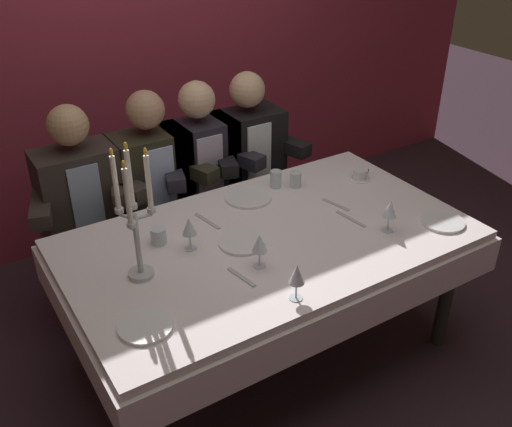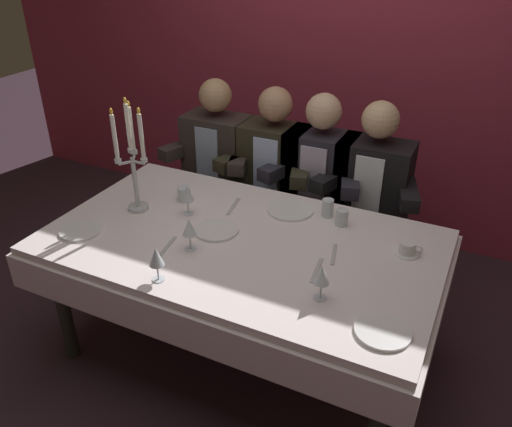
{
  "view_description": "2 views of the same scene",
  "coord_description": "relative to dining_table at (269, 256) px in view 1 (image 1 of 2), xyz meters",
  "views": [
    {
      "loc": [
        -1.28,
        -1.92,
        2.21
      ],
      "look_at": [
        -0.01,
        0.1,
        0.81
      ],
      "focal_mm": 40.54,
      "sensor_mm": 36.0,
      "label": 1
    },
    {
      "loc": [
        1.0,
        -1.89,
        2.09
      ],
      "look_at": [
        0.04,
        0.1,
        0.84
      ],
      "focal_mm": 36.37,
      "sensor_mm": 36.0,
      "label": 2
    }
  ],
  "objects": [
    {
      "name": "coffee_cup_0",
      "position": [
        0.75,
        0.23,
        0.15
      ],
      "size": [
        0.13,
        0.12,
        0.06
      ],
      "color": "white",
      "rests_on": "dining_table"
    },
    {
      "name": "dinner_plate_0",
      "position": [
        0.78,
        -0.35,
        0.13
      ],
      "size": [
        0.22,
        0.22,
        0.01
      ],
      "primitive_type": "cylinder",
      "color": "white",
      "rests_on": "dining_table"
    },
    {
      "name": "dinner_plate_3",
      "position": [
        -0.75,
        -0.29,
        0.13
      ],
      "size": [
        0.21,
        0.21,
        0.01
      ],
      "primitive_type": "cylinder",
      "color": "white",
      "rests_on": "dining_table"
    },
    {
      "name": "wine_glass_2",
      "position": [
        0.5,
        -0.26,
        0.23
      ],
      "size": [
        0.07,
        0.07,
        0.16
      ],
      "color": "silver",
      "rests_on": "dining_table"
    },
    {
      "name": "knife_1",
      "position": [
        -0.19,
        0.27,
        0.12
      ],
      "size": [
        0.05,
        0.19,
        0.01
      ],
      "primitive_type": "cube",
      "rotation": [
        0.0,
        0.0,
        1.74
      ],
      "color": "#B7B7BC",
      "rests_on": "dining_table"
    },
    {
      "name": "dining_table",
      "position": [
        0.0,
        0.0,
        0.0
      ],
      "size": [
        1.94,
        1.14,
        0.74
      ],
      "color": "white",
      "rests_on": "ground_plane"
    },
    {
      "name": "knife_2",
      "position": [
        0.42,
        -0.09,
        0.12
      ],
      "size": [
        0.04,
        0.19,
        0.01
      ],
      "primitive_type": "cube",
      "rotation": [
        0.0,
        0.0,
        1.69
      ],
      "color": "#B7B7BC",
      "rests_on": "dining_table"
    },
    {
      "name": "ground_plane",
      "position": [
        0.0,
        0.0,
        -0.62
      ],
      "size": [
        12.0,
        12.0,
        0.0
      ],
      "primitive_type": "plane",
      "color": "#3A2631"
    },
    {
      "name": "wine_glass_1",
      "position": [
        -0.17,
        -0.18,
        0.23
      ],
      "size": [
        0.07,
        0.07,
        0.16
      ],
      "color": "silver",
      "rests_on": "dining_table"
    },
    {
      "name": "fork_0",
      "position": [
        -0.28,
        -0.21,
        0.12
      ],
      "size": [
        0.04,
        0.17,
        0.01
      ],
      "primitive_type": "cube",
      "rotation": [
        0.0,
        0.0,
        1.73
      ],
      "color": "#B7B7BC",
      "rests_on": "dining_table"
    },
    {
      "name": "water_tumbler_2",
      "position": [
        -0.47,
        0.22,
        0.16
      ],
      "size": [
        0.07,
        0.07,
        0.08
      ],
      "primitive_type": "cylinder",
      "color": "silver",
      "rests_on": "dining_table"
    },
    {
      "name": "wine_glass_0",
      "position": [
        -0.17,
        -0.45,
        0.23
      ],
      "size": [
        0.07,
        0.07,
        0.16
      ],
      "color": "silver",
      "rests_on": "dining_table"
    },
    {
      "name": "water_tumbler_0",
      "position": [
        0.4,
        0.34,
        0.16
      ],
      "size": [
        0.06,
        0.06,
        0.09
      ],
      "primitive_type": "cylinder",
      "color": "silver",
      "rests_on": "dining_table"
    },
    {
      "name": "seated_diner_2",
      "position": [
        0.09,
        0.89,
        0.11
      ],
      "size": [
        0.63,
        0.48,
        1.24
      ],
      "color": "#2A2D26",
      "rests_on": "ground_plane"
    },
    {
      "name": "water_tumbler_1",
      "position": [
        0.3,
        0.4,
        0.17
      ],
      "size": [
        0.06,
        0.06,
        0.1
      ],
      "primitive_type": "cylinder",
      "color": "silver",
      "rests_on": "dining_table"
    },
    {
      "name": "fork_3",
      "position": [
        0.45,
        0.06,
        0.12
      ],
      "size": [
        0.06,
        0.17,
        0.01
      ],
      "primitive_type": "cube",
      "rotation": [
        0.0,
        0.0,
        1.81
      ],
      "color": "#B7B7BC",
      "rests_on": "dining_table"
    },
    {
      "name": "seated_diner_3",
      "position": [
        0.42,
        0.89,
        0.11
      ],
      "size": [
        0.63,
        0.48,
        1.24
      ],
      "color": "#2A2D26",
      "rests_on": "ground_plane"
    },
    {
      "name": "candelabra",
      "position": [
        -0.63,
        0.03,
        0.4
      ],
      "size": [
        0.15,
        0.17,
        0.61
      ],
      "color": "silver",
      "rests_on": "dining_table"
    },
    {
      "name": "back_wall",
      "position": [
        0.0,
        1.66,
        0.73
      ],
      "size": [
        6.0,
        0.12,
        2.7
      ],
      "primitive_type": "cube",
      "color": "#9E2E41",
      "rests_on": "ground_plane"
    },
    {
      "name": "dinner_plate_2",
      "position": [
        -0.14,
        0.01,
        0.13
      ],
      "size": [
        0.22,
        0.22,
        0.01
      ],
      "primitive_type": "cylinder",
      "color": "white",
      "rests_on": "dining_table"
    },
    {
      "name": "seated_diner_1",
      "position": [
        -0.22,
        0.89,
        0.11
      ],
      "size": [
        0.63,
        0.48,
        1.24
      ],
      "color": "#2A2D26",
      "rests_on": "ground_plane"
    },
    {
      "name": "dinner_plate_1",
      "position": [
        0.11,
        0.37,
        0.13
      ],
      "size": [
        0.25,
        0.25,
        0.01
      ],
      "primitive_type": "cylinder",
      "color": "white",
      "rests_on": "dining_table"
    },
    {
      "name": "seated_diner_0",
      "position": [
        -0.63,
        0.89,
        0.11
      ],
      "size": [
        0.63,
        0.48,
        1.24
      ],
      "color": "#2A2D26",
      "rests_on": "ground_plane"
    },
    {
      "name": "wine_glass_3",
      "position": [
        -0.36,
        0.1,
        0.23
      ],
      "size": [
        0.07,
        0.07,
        0.16
      ],
      "color": "silver",
      "rests_on": "dining_table"
    }
  ]
}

